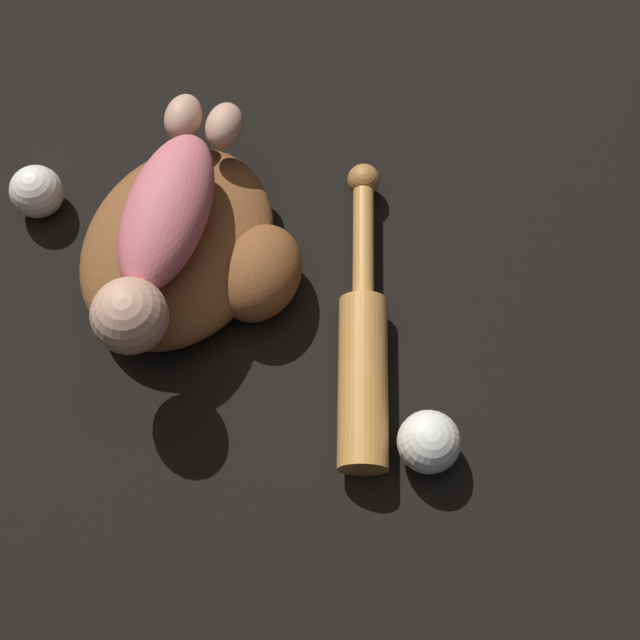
# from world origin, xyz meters

# --- Properties ---
(ground_plane) EXTENTS (6.00, 6.00, 0.00)m
(ground_plane) POSITION_xyz_m (0.00, 0.00, 0.00)
(ground_plane) COLOR black
(baseball_glove) EXTENTS (0.36, 0.34, 0.10)m
(baseball_glove) POSITION_xyz_m (-0.03, 0.04, 0.05)
(baseball_glove) COLOR brown
(baseball_glove) RESTS_ON ground
(baby_figure) EXTENTS (0.38, 0.15, 0.09)m
(baby_figure) POSITION_xyz_m (-0.01, 0.02, 0.14)
(baby_figure) COLOR #D16670
(baby_figure) RESTS_ON baseball_glove
(baseball_bat) EXTENTS (0.43, 0.08, 0.06)m
(baseball_bat) POSITION_xyz_m (0.08, 0.27, 0.03)
(baseball_bat) COLOR #C6843D
(baseball_bat) RESTS_ON ground
(baseball) EXTENTS (0.08, 0.08, 0.08)m
(baseball) POSITION_xyz_m (0.20, 0.36, 0.04)
(baseball) COLOR white
(baseball) RESTS_ON ground
(baseball_spare) EXTENTS (0.07, 0.07, 0.07)m
(baseball_spare) POSITION_xyz_m (-0.10, -0.18, 0.04)
(baseball_spare) COLOR white
(baseball_spare) RESTS_ON ground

